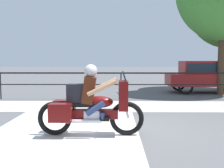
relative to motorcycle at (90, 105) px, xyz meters
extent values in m
plane|color=#565659|center=(0.80, 0.50, -0.69)|extent=(120.00, 120.00, 0.00)
cube|color=#B7B2A8|center=(0.80, 3.90, -0.68)|extent=(44.00, 2.40, 0.01)
cube|color=silver|center=(-0.60, 0.30, -0.68)|extent=(3.39, 6.00, 0.01)
cube|color=black|center=(0.80, 5.66, 0.43)|extent=(36.00, 0.04, 0.06)
cube|color=black|center=(0.80, 5.66, -0.06)|extent=(36.00, 0.03, 0.04)
cylinder|color=black|center=(-4.30, 5.66, -0.12)|extent=(0.05, 0.05, 1.14)
cylinder|color=black|center=(0.80, 5.66, -0.12)|extent=(0.05, 0.05, 1.14)
torus|color=black|center=(0.82, 0.00, -0.31)|extent=(0.76, 0.11, 0.76)
torus|color=black|center=(-0.78, 0.00, -0.31)|extent=(0.76, 0.11, 0.76)
cube|color=#5B0C0C|center=(0.02, 0.00, -0.21)|extent=(1.21, 0.22, 0.20)
cube|color=silver|center=(0.05, 0.00, -0.26)|extent=(0.34, 0.26, 0.26)
ellipsoid|color=#5B0C0C|center=(0.21, 0.00, 0.06)|extent=(0.61, 0.30, 0.26)
cube|color=black|center=(-0.14, 0.00, 0.00)|extent=(0.70, 0.28, 0.08)
cube|color=#5B0C0C|center=(0.74, 0.00, 0.21)|extent=(0.20, 0.53, 0.63)
cube|color=#1E232B|center=(0.76, 0.00, 0.62)|extent=(0.10, 0.45, 0.24)
cylinder|color=silver|center=(0.60, 0.00, 0.26)|extent=(0.04, 0.70, 0.04)
cylinder|color=silver|center=(-0.17, -0.16, -0.34)|extent=(0.88, 0.09, 0.09)
cube|color=#5B0C0C|center=(-0.60, -0.24, -0.14)|extent=(0.48, 0.28, 0.39)
cube|color=#5B0C0C|center=(-0.60, 0.24, -0.14)|extent=(0.48, 0.28, 0.39)
cylinder|color=silver|center=(0.79, 0.00, -0.05)|extent=(0.18, 0.06, 0.52)
cube|color=#4C1E0F|center=(-0.01, 0.00, 0.32)|extent=(0.32, 0.36, 0.62)
sphere|color=tan|center=(0.03, 0.00, 0.72)|extent=(0.23, 0.23, 0.23)
sphere|color=#B7B7BC|center=(0.03, 0.00, 0.74)|extent=(0.29, 0.29, 0.29)
cylinder|color=navy|center=(0.14, -0.15, -0.06)|extent=(0.44, 0.13, 0.34)
cylinder|color=navy|center=(0.29, -0.15, -0.22)|extent=(0.11, 0.11, 0.14)
cube|color=black|center=(0.34, -0.15, -0.29)|extent=(0.20, 0.10, 0.09)
cylinder|color=navy|center=(0.14, 0.15, -0.06)|extent=(0.44, 0.13, 0.34)
cylinder|color=navy|center=(0.29, 0.15, -0.22)|extent=(0.11, 0.11, 0.14)
cube|color=black|center=(0.34, 0.15, -0.29)|extent=(0.20, 0.10, 0.09)
cylinder|color=tan|center=(0.30, -0.30, 0.40)|extent=(0.65, 0.09, 0.37)
cylinder|color=tan|center=(0.30, 0.30, 0.40)|extent=(0.65, 0.09, 0.37)
cube|color=black|center=(-0.31, 0.00, 0.24)|extent=(0.37, 0.25, 0.43)
cube|color=maroon|center=(5.17, 8.19, -0.02)|extent=(3.91, 1.73, 0.60)
cube|color=maroon|center=(4.93, 8.19, 0.60)|extent=(2.03, 1.52, 0.63)
cube|color=#19232D|center=(5.93, 8.19, 0.60)|extent=(0.04, 1.35, 0.51)
cube|color=#19232D|center=(4.93, 8.19, 0.60)|extent=(1.87, 1.56, 0.41)
torus|color=black|center=(6.38, 8.98, -0.32)|extent=(0.74, 0.11, 0.74)
torus|color=black|center=(3.96, 7.39, -0.32)|extent=(0.74, 0.11, 0.74)
torus|color=black|center=(3.96, 8.98, -0.32)|extent=(0.74, 0.11, 0.74)
cylinder|color=#473323|center=(5.58, 7.31, 0.90)|extent=(0.31, 0.31, 3.17)
camera|label=1|loc=(0.58, -6.10, 0.98)|focal=45.00mm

